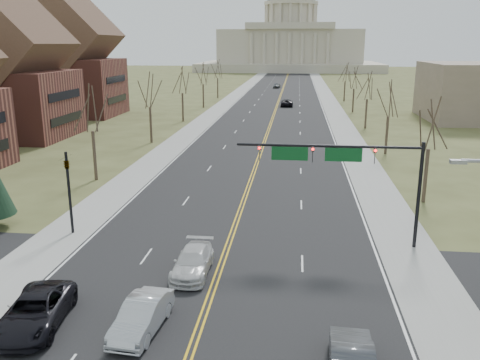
% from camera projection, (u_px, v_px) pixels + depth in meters
% --- Properties ---
extents(ground, '(600.00, 600.00, 0.00)m').
position_uv_depth(ground, '(191.00, 352.00, 22.58)').
color(ground, '#454824').
rests_on(ground, ground).
extents(road, '(20.00, 380.00, 0.01)m').
position_uv_depth(road, '(280.00, 98.00, 128.15)').
color(road, black).
rests_on(road, ground).
extents(cross_road, '(120.00, 14.00, 0.01)m').
position_uv_depth(cross_road, '(213.00, 289.00, 28.34)').
color(cross_road, black).
rests_on(cross_road, ground).
extents(sidewalk_left, '(4.00, 380.00, 0.03)m').
position_uv_depth(sidewalk_left, '(233.00, 97.00, 129.43)').
color(sidewalk_left, gray).
rests_on(sidewalk_left, ground).
extents(sidewalk_right, '(4.00, 380.00, 0.03)m').
position_uv_depth(sidewalk_right, '(328.00, 98.00, 126.86)').
color(sidewalk_right, gray).
rests_on(sidewalk_right, ground).
extents(center_line, '(0.42, 380.00, 0.01)m').
position_uv_depth(center_line, '(280.00, 98.00, 128.14)').
color(center_line, gold).
rests_on(center_line, road).
extents(edge_line_left, '(0.15, 380.00, 0.01)m').
position_uv_depth(edge_line_left, '(241.00, 97.00, 129.20)').
color(edge_line_left, silver).
rests_on(edge_line_left, road).
extents(edge_line_right, '(0.15, 380.00, 0.01)m').
position_uv_depth(edge_line_right, '(319.00, 98.00, 127.09)').
color(edge_line_right, silver).
rests_on(edge_line_right, road).
extents(capitol, '(90.00, 60.00, 50.00)m').
position_uv_depth(capitol, '(290.00, 42.00, 258.73)').
color(capitol, '#B8AF99').
rests_on(capitol, ground).
extents(signal_mast, '(12.12, 0.44, 7.20)m').
position_uv_depth(signal_mast, '(342.00, 162.00, 33.24)').
color(signal_mast, black).
rests_on(signal_mast, ground).
extents(signal_left, '(0.32, 0.36, 6.00)m').
position_uv_depth(signal_left, '(68.00, 184.00, 35.81)').
color(signal_left, black).
rests_on(signal_left, ground).
extents(tree_r_0, '(3.74, 3.74, 8.50)m').
position_uv_depth(tree_r_0, '(430.00, 127.00, 42.25)').
color(tree_r_0, '#3D3224').
rests_on(tree_r_0, ground).
extents(tree_l_0, '(3.96, 3.96, 9.00)m').
position_uv_depth(tree_l_0, '(91.00, 111.00, 49.31)').
color(tree_l_0, '#3D3224').
rests_on(tree_l_0, ground).
extents(tree_r_1, '(3.74, 3.74, 8.50)m').
position_uv_depth(tree_r_1, '(389.00, 101.00, 61.44)').
color(tree_r_1, '#3D3224').
rests_on(tree_r_1, ground).
extents(tree_l_1, '(3.96, 3.96, 9.00)m').
position_uv_depth(tree_l_1, '(149.00, 92.00, 68.51)').
color(tree_l_1, '#3D3224').
rests_on(tree_l_1, ground).
extents(tree_r_2, '(3.74, 3.74, 8.50)m').
position_uv_depth(tree_r_2, '(368.00, 87.00, 80.64)').
color(tree_r_2, '#3D3224').
rests_on(tree_r_2, ground).
extents(tree_l_2, '(3.96, 3.96, 9.00)m').
position_uv_depth(tree_l_2, '(182.00, 82.00, 87.70)').
color(tree_l_2, '#3D3224').
rests_on(tree_l_2, ground).
extents(tree_r_3, '(3.74, 3.74, 8.50)m').
position_uv_depth(tree_r_3, '(354.00, 79.00, 99.83)').
color(tree_r_3, '#3D3224').
rests_on(tree_r_3, ground).
extents(tree_l_3, '(3.96, 3.96, 9.00)m').
position_uv_depth(tree_l_3, '(203.00, 75.00, 106.90)').
color(tree_l_3, '#3D3224').
rests_on(tree_l_3, ground).
extents(tree_r_4, '(3.74, 3.74, 8.50)m').
position_uv_depth(tree_r_4, '(345.00, 73.00, 119.02)').
color(tree_r_4, '#3D3224').
rests_on(tree_r_4, ground).
extents(tree_l_4, '(3.96, 3.96, 9.00)m').
position_uv_depth(tree_l_4, '(218.00, 70.00, 126.09)').
color(tree_l_4, '#3D3224').
rests_on(tree_l_4, ground).
extents(bldg_left_mid, '(15.10, 14.28, 20.75)m').
position_uv_depth(bldg_left_mid, '(13.00, 78.00, 72.21)').
color(bldg_left_mid, brown).
rests_on(bldg_left_mid, ground).
extents(bldg_left_far, '(17.10, 14.28, 23.25)m').
position_uv_depth(bldg_left_far, '(71.00, 64.00, 95.20)').
color(bldg_left_far, brown).
rests_on(bldg_left_far, ground).
extents(car_nb_outer_lead, '(1.98, 5.06, 1.64)m').
position_uv_depth(car_nb_outer_lead, '(352.00, 360.00, 20.60)').
color(car_nb_outer_lead, '#414347').
rests_on(car_nb_outer_lead, road).
extents(car_sb_inner_lead, '(2.10, 4.89, 1.57)m').
position_uv_depth(car_sb_inner_lead, '(142.00, 316.00, 24.01)').
color(car_sb_inner_lead, '#B4B9BD').
rests_on(car_sb_inner_lead, road).
extents(car_sb_outer_lead, '(3.35, 6.03, 1.60)m').
position_uv_depth(car_sb_outer_lead, '(35.00, 311.00, 24.41)').
color(car_sb_outer_lead, black).
rests_on(car_sb_outer_lead, road).
extents(car_sb_inner_second, '(2.06, 5.04, 1.46)m').
position_uv_depth(car_sb_inner_second, '(193.00, 262.00, 30.10)').
color(car_sb_inner_second, silver).
rests_on(car_sb_inner_second, road).
extents(car_far_nb, '(2.73, 5.70, 1.57)m').
position_uv_depth(car_far_nb, '(287.00, 103.00, 111.11)').
color(car_far_nb, black).
rests_on(car_far_nb, road).
extents(car_far_sb, '(2.24, 4.87, 1.62)m').
position_uv_depth(car_far_sb, '(277.00, 85.00, 156.80)').
color(car_far_sb, '#54585C').
rests_on(car_far_sb, road).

